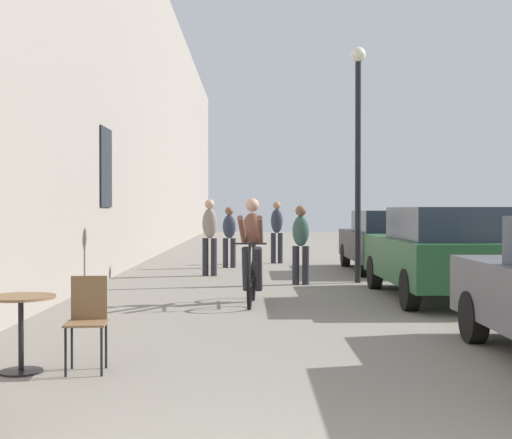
{
  "coord_description": "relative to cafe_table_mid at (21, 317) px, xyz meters",
  "views": [
    {
      "loc": [
        -0.07,
        -3.01,
        1.53
      ],
      "look_at": [
        0.07,
        16.75,
        1.24
      ],
      "focal_mm": 48.96,
      "sensor_mm": 36.0,
      "label": 1
    }
  ],
  "objects": [
    {
      "name": "parked_car_second",
      "position": [
        5.37,
        5.28,
        0.29
      ],
      "size": [
        1.88,
        4.41,
        1.56
      ],
      "color": "#23512D",
      "rests_on": "ground_plane"
    },
    {
      "name": "parked_car_third",
      "position": [
        5.46,
        10.52,
        0.26
      ],
      "size": [
        1.8,
        4.22,
        1.5
      ],
      "color": "black",
      "rests_on": "ground_plane"
    },
    {
      "name": "cafe_chair_mid_toward_street",
      "position": [
        0.6,
        0.08,
        -0.0
      ],
      "size": [
        0.41,
        0.41,
        0.89
      ],
      "color": "black",
      "rests_on": "ground_plane"
    },
    {
      "name": "pedestrian_far",
      "position": [
        1.58,
        11.72,
        0.37
      ],
      "size": [
        0.35,
        0.25,
        1.59
      ],
      "color": "#26262D",
      "rests_on": "ground_plane"
    },
    {
      "name": "cafe_table_mid",
      "position": [
        0.0,
        0.0,
        0.0
      ],
      "size": [
        0.64,
        0.64,
        0.72
      ],
      "color": "black",
      "rests_on": "ground_plane"
    },
    {
      "name": "street_lamp",
      "position": [
        4.38,
        7.97,
        2.59
      ],
      "size": [
        0.32,
        0.32,
        4.9
      ],
      "color": "black",
      "rests_on": "ground_plane"
    },
    {
      "name": "pedestrian_mid",
      "position": [
        1.2,
        9.49,
        0.47
      ],
      "size": [
        0.38,
        0.29,
        1.76
      ],
      "color": "#26262D",
      "rests_on": "ground_plane"
    },
    {
      "name": "pedestrian_furthest",
      "position": [
        2.88,
        13.19,
        0.47
      ],
      "size": [
        0.37,
        0.28,
        1.75
      ],
      "color": "#26262D",
      "rests_on": "ground_plane"
    },
    {
      "name": "cyclist_on_bicycle",
      "position": [
        2.17,
        4.81,
        0.29
      ],
      "size": [
        0.52,
        1.76,
        1.74
      ],
      "color": "black",
      "rests_on": "ground_plane"
    },
    {
      "name": "building_facade_left",
      "position": [
        -1.23,
        10.49,
        4.27
      ],
      "size": [
        0.54,
        68.0,
        9.57
      ],
      "color": "gray",
      "rests_on": "ground_plane"
    },
    {
      "name": "pedestrian_near",
      "position": [
        3.16,
        7.59,
        0.38
      ],
      "size": [
        0.34,
        0.25,
        1.61
      ],
      "color": "#26262D",
      "rests_on": "ground_plane"
    }
  ]
}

